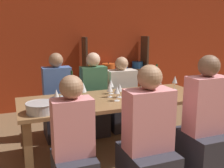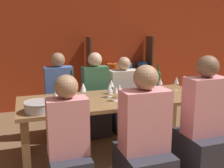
{
  "view_description": "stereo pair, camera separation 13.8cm",
  "coord_description": "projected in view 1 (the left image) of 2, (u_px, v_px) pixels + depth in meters",
  "views": [
    {
      "loc": [
        -1.3,
        -1.27,
        1.56
      ],
      "look_at": [
        -0.15,
        1.68,
        0.88
      ],
      "focal_mm": 42.0,
      "sensor_mm": 36.0,
      "label": 1
    },
    {
      "loc": [
        -1.17,
        -1.32,
        1.56
      ],
      "look_at": [
        -0.15,
        1.68,
        0.88
      ],
      "focal_mm": 42.0,
      "sensor_mm": 36.0,
      "label": 2
    }
  ],
  "objects": [
    {
      "name": "wall_back_red",
      "position": [
        79.0,
        39.0,
        5.15
      ],
      "size": [
        8.8,
        0.06,
        2.7
      ],
      "color": "#B23819",
      "rests_on": "ground_plane"
    },
    {
      "name": "shelf_unit",
      "position": [
        116.0,
        80.0,
        5.4
      ],
      "size": [
        1.34,
        0.3,
        1.4
      ],
      "color": "#4C3828",
      "rests_on": "ground_plane"
    },
    {
      "name": "dining_table",
      "position": [
        115.0,
        104.0,
        3.2
      ],
      "size": [
        2.27,
        0.88,
        0.73
      ],
      "color": "olive",
      "rests_on": "ground_plane"
    },
    {
      "name": "mixing_bowl",
      "position": [
        41.0,
        107.0,
        2.6
      ],
      "size": [
        0.3,
        0.3,
        0.11
      ],
      "color": "#B7BABC",
      "rests_on": "dining_table"
    },
    {
      "name": "wine_bottle_green",
      "position": [
        72.0,
        87.0,
        3.14
      ],
      "size": [
        0.08,
        0.08,
        0.33
      ],
      "color": "#19381E",
      "rests_on": "dining_table"
    },
    {
      "name": "wine_bottle_dark",
      "position": [
        156.0,
        79.0,
        3.63
      ],
      "size": [
        0.07,
        0.07,
        0.34
      ],
      "color": "#1E4C23",
      "rests_on": "dining_table"
    },
    {
      "name": "wine_glass_empty_a",
      "position": [
        83.0,
        101.0,
        2.64
      ],
      "size": [
        0.08,
        0.08,
        0.15
      ],
      "color": "white",
      "rests_on": "dining_table"
    },
    {
      "name": "wine_glass_white_a",
      "position": [
        111.0,
        84.0,
        3.35
      ],
      "size": [
        0.07,
        0.07,
        0.19
      ],
      "color": "white",
      "rests_on": "dining_table"
    },
    {
      "name": "wine_glass_empty_b",
      "position": [
        73.0,
        85.0,
        3.32
      ],
      "size": [
        0.08,
        0.08,
        0.18
      ],
      "color": "white",
      "rests_on": "dining_table"
    },
    {
      "name": "wine_glass_empty_c",
      "position": [
        62.0,
        87.0,
        3.22
      ],
      "size": [
        0.07,
        0.07,
        0.17
      ],
      "color": "white",
      "rests_on": "dining_table"
    },
    {
      "name": "wine_glass_empty_d",
      "position": [
        110.0,
        88.0,
        3.18
      ],
      "size": [
        0.07,
        0.07,
        0.17
      ],
      "color": "white",
      "rests_on": "dining_table"
    },
    {
      "name": "wine_glass_red_a",
      "position": [
        175.0,
        80.0,
        3.57
      ],
      "size": [
        0.07,
        0.07,
        0.19
      ],
      "color": "white",
      "rests_on": "dining_table"
    },
    {
      "name": "wine_glass_empty_e",
      "position": [
        56.0,
        94.0,
        2.89
      ],
      "size": [
        0.07,
        0.07,
        0.17
      ],
      "color": "white",
      "rests_on": "dining_table"
    },
    {
      "name": "wine_glass_empty_f",
      "position": [
        83.0,
        87.0,
        3.18
      ],
      "size": [
        0.07,
        0.07,
        0.18
      ],
      "color": "white",
      "rests_on": "dining_table"
    },
    {
      "name": "wine_glass_white_b",
      "position": [
        117.0,
        91.0,
        3.02
      ],
      "size": [
        0.07,
        0.07,
        0.17
      ],
      "color": "white",
      "rests_on": "dining_table"
    },
    {
      "name": "wine_glass_red_b",
      "position": [
        83.0,
        88.0,
        3.09
      ],
      "size": [
        0.08,
        0.08,
        0.19
      ],
      "color": "white",
      "rests_on": "dining_table"
    },
    {
      "name": "wine_glass_red_c",
      "position": [
        120.0,
        88.0,
        3.17
      ],
      "size": [
        0.07,
        0.07,
        0.17
      ],
      "color": "white",
      "rests_on": "dining_table"
    },
    {
      "name": "wine_glass_white_c",
      "position": [
        159.0,
        81.0,
        3.54
      ],
      "size": [
        0.07,
        0.07,
        0.17
      ],
      "color": "white",
      "rests_on": "dining_table"
    },
    {
      "name": "cell_phone",
      "position": [
        56.0,
        98.0,
        3.12
      ],
      "size": [
        0.13,
        0.17,
        0.01
      ],
      "color": "#1E2338",
      "rests_on": "dining_table"
    },
    {
      "name": "person_near_a",
      "position": [
        148.0,
        147.0,
        2.5
      ],
      "size": [
        0.44,
        0.55,
        1.24
      ],
      "color": "#2D2D38",
      "rests_on": "ground_plane"
    },
    {
      "name": "person_far_a",
      "position": [
        58.0,
        107.0,
        3.75
      ],
      "size": [
        0.39,
        0.49,
        1.23
      ],
      "rotation": [
        0.0,
        0.0,
        3.14
      ],
      "color": "#2D2D38",
      "rests_on": "ground_plane"
    },
    {
      "name": "person_near_b",
      "position": [
        74.0,
        157.0,
        2.31
      ],
      "size": [
        0.35,
        0.44,
        1.18
      ],
      "color": "#2D2D38",
      "rests_on": "ground_plane"
    },
    {
      "name": "person_far_b",
      "position": [
        121.0,
        103.0,
        4.14
      ],
      "size": [
        0.45,
        0.56,
        1.13
      ],
      "rotation": [
        0.0,
        0.0,
        3.14
      ],
      "color": "#2D2D38",
      "rests_on": "ground_plane"
    },
    {
      "name": "person_near_c",
      "position": [
        204.0,
        133.0,
        2.73
      ],
      "size": [
        0.41,
        0.51,
        1.3
      ],
      "color": "#2D2D38",
      "rests_on": "ground_plane"
    },
    {
      "name": "person_far_c",
      "position": [
        94.0,
        104.0,
        3.87
      ],
      "size": [
        0.37,
        0.46,
        1.22
      ],
      "rotation": [
        0.0,
        0.0,
        3.14
      ],
      "color": "#2D2D38",
      "rests_on": "ground_plane"
    }
  ]
}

